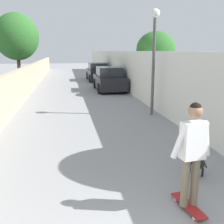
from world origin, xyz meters
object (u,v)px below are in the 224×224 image
at_px(tree_left_far, 17,37).
at_px(car_far, 98,72).
at_px(skateboard, 188,205).
at_px(dog, 196,162).
at_px(lamp_post, 154,44).
at_px(tree_right_mid, 156,50).
at_px(car_near, 109,80).
at_px(person_skateboarder, 193,147).

xyz_separation_m(tree_left_far, car_far, (2.59, -6.20, -2.83)).
distance_m(skateboard, car_far, 19.49).
distance_m(dog, car_far, 18.28).
relative_size(lamp_post, car_far, 0.95).
xyz_separation_m(tree_right_mid, car_far, (8.59, 2.27, -1.92)).
distance_m(tree_right_mid, skateboard, 11.60).
height_order(tree_left_far, dog, tree_left_far).
bearing_deg(tree_left_far, car_near, -119.51).
bearing_deg(car_far, car_near, 180.00).
relative_size(tree_left_far, skateboard, 6.40).
xyz_separation_m(tree_left_far, dog, (-15.68, -6.04, -3.28)).
bearing_deg(tree_left_far, lamp_post, -147.06).
height_order(person_skateboarder, dog, person_skateboarder).
height_order(tree_left_far, car_far, tree_left_far).
distance_m(tree_left_far, skateboard, 18.02).
bearing_deg(tree_right_mid, dog, 165.88).
relative_size(skateboard, car_far, 0.19).
bearing_deg(tree_right_mid, car_near, 42.32).
bearing_deg(car_far, tree_right_mid, -165.23).
distance_m(skateboard, person_skateboarder, 1.03).
bearing_deg(car_near, tree_left_far, 60.49).
relative_size(car_near, car_far, 0.89).
bearing_deg(tree_right_mid, tree_left_far, 54.69).
bearing_deg(tree_right_mid, person_skateboarder, 163.72).
bearing_deg(person_skateboarder, tree_left_far, 17.44).
relative_size(lamp_post, dog, 2.74).
distance_m(tree_right_mid, dog, 10.26).
bearing_deg(person_skateboarder, lamp_post, -13.32).
height_order(tree_left_far, lamp_post, tree_left_far).
distance_m(tree_left_far, dog, 17.12).
distance_m(skateboard, car_near, 13.40).
bearing_deg(car_far, person_skateboarder, 177.33).
bearing_deg(tree_right_mid, skateboard, 163.72).
distance_m(tree_right_mid, lamp_post, 4.81).
height_order(skateboard, car_near, car_near).
height_order(tree_right_mid, person_skateboarder, tree_right_mid).
bearing_deg(lamp_post, car_near, 4.91).
relative_size(person_skateboarder, car_far, 0.40).
xyz_separation_m(lamp_post, skateboard, (-6.36, 1.51, -2.78)).
bearing_deg(tree_left_far, tree_right_mid, -125.31).
bearing_deg(lamp_post, car_far, 2.62).
xyz_separation_m(dog, car_near, (12.17, -0.17, 0.44)).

